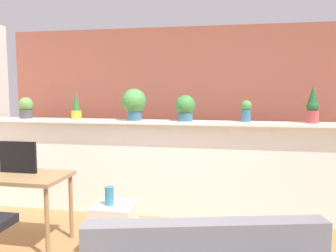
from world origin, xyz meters
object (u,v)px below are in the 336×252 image
Objects in this scene: potted_plant_0 at (26,107)px; tv_monitor at (18,157)px; side_cube_shelf at (114,229)px; potted_plant_3 at (185,107)px; potted_plant_2 at (134,103)px; potted_plant_5 at (313,106)px; desk at (15,182)px; potted_plant_1 at (76,107)px; vase_on_shelf at (109,196)px; potted_plant_4 at (246,110)px.

tv_monitor is (0.53, -1.00, -0.47)m from potted_plant_0.
potted_plant_0 is 2.27m from side_cube_shelf.
side_cube_shelf is at bearing -116.96° from potted_plant_3.
potted_plant_5 is at bearing 0.58° from potted_plant_2.
tv_monitor is at bearing -148.92° from potted_plant_3.
potted_plant_5 is 3.40m from desk.
potted_plant_2 is (1.53, -0.03, 0.07)m from potted_plant_0.
desk is at bearing -146.87° from potted_plant_3.
potted_plant_1 is 0.95× the size of potted_plant_2.
potted_plant_2 is 2.14m from potted_plant_5.
potted_plant_0 is 2.09m from vase_on_shelf.
potted_plant_0 is at bearing -178.41° from potted_plant_1.
potted_plant_5 is 2.60m from side_cube_shelf.
desk is 2.66× the size of tv_monitor.
potted_plant_0 is 0.75× the size of potted_plant_1.
potted_plant_3 is 1.68m from side_cube_shelf.
potted_plant_0 is 0.72m from potted_plant_1.
vase_on_shelf is at bearing -1.72° from desk.
potted_plant_1 is 2.19m from potted_plant_4.
potted_plant_4 is at bearing 0.75° from potted_plant_0.
potted_plant_5 reaches higher than potted_plant_4.
potted_plant_4 reaches higher than vase_on_shelf.
potted_plant_2 is at bearing -0.99° from potted_plant_0.
potted_plant_5 is (3.66, -0.00, 0.05)m from potted_plant_0.
tv_monitor is 1.28m from side_cube_shelf.
potted_plant_2 is 1.54× the size of potted_plant_4.
potted_plant_1 is at bearing 179.52° from potted_plant_5.
potted_plant_0 is 3.66m from potted_plant_5.
potted_plant_1 is 2.07× the size of vase_on_shelf.
potted_plant_2 is 1.62m from side_cube_shelf.
potted_plant_5 reaches higher than potted_plant_3.
desk is at bearing -133.23° from potted_plant_2.
potted_plant_1 is at bearing 129.04° from side_cube_shelf.
potted_plant_2 reaches higher than tv_monitor.
side_cube_shelf is 0.35m from vase_on_shelf.
potted_plant_0 is at bearing 179.93° from potted_plant_5.
potted_plant_1 reaches higher than vase_on_shelf.
potted_plant_1 is 1.46× the size of potted_plant_4.
potted_plant_0 is 1.23m from tv_monitor.
side_cube_shelf is (1.09, -0.01, -0.42)m from desk.
vase_on_shelf is (-2.08, -1.11, -0.85)m from potted_plant_5.
potted_plant_4 is at bearing 176.73° from potted_plant_5.
desk is 1.05m from vase_on_shelf.
potted_plant_2 is 0.91× the size of potted_plant_5.
side_cube_shelf is at bearing -34.01° from potted_plant_0.
potted_plant_1 is at bearing -179.52° from potted_plant_4.
potted_plant_3 is at bearing -0.27° from potted_plant_0.
potted_plant_5 is 3.33m from tv_monitor.
potted_plant_1 reaches higher than desk.
potted_plant_2 reaches higher than potted_plant_4.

